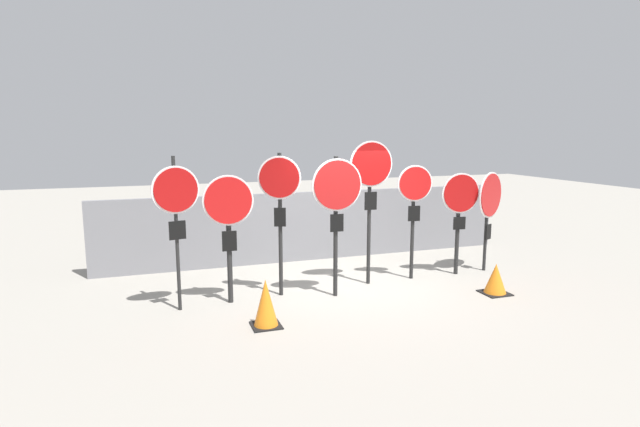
# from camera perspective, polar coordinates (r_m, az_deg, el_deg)

# --- Properties ---
(ground_plane) EXTENTS (40.00, 40.00, 0.00)m
(ground_plane) POSITION_cam_1_polar(r_m,az_deg,el_deg) (9.31, 3.48, -8.42)
(ground_plane) COLOR gray
(fence_back) EXTENTS (9.29, 0.12, 1.53)m
(fence_back) POSITION_cam_1_polar(r_m,az_deg,el_deg) (11.12, -0.79, -1.41)
(fence_back) COLOR slate
(fence_back) RESTS_ON ground
(stop_sign_0) EXTENTS (0.73, 0.21, 2.47)m
(stop_sign_0) POSITION_cam_1_polar(r_m,az_deg,el_deg) (8.03, -16.13, 1.22)
(stop_sign_0) COLOR black
(stop_sign_0) RESTS_ON ground
(stop_sign_1) EXTENTS (0.83, 0.16, 2.15)m
(stop_sign_1) POSITION_cam_1_polar(r_m,az_deg,el_deg) (8.24, -10.41, -0.23)
(stop_sign_1) COLOR black
(stop_sign_1) RESTS_ON ground
(stop_sign_2) EXTENTS (0.70, 0.27, 2.49)m
(stop_sign_2) POSITION_cam_1_polar(r_m,az_deg,el_deg) (8.47, -4.63, 2.16)
(stop_sign_2) COLOR black
(stop_sign_2) RESTS_ON ground
(stop_sign_3) EXTENTS (0.89, 0.13, 2.43)m
(stop_sign_3) POSITION_cam_1_polar(r_m,az_deg,el_deg) (8.41, 1.93, 1.80)
(stop_sign_3) COLOR black
(stop_sign_3) RESTS_ON ground
(stop_sign_4) EXTENTS (0.84, 0.13, 2.68)m
(stop_sign_4) POSITION_cam_1_polar(r_m,az_deg,el_deg) (9.14, 5.83, 3.83)
(stop_sign_4) COLOR black
(stop_sign_4) RESTS_ON ground
(stop_sign_5) EXTENTS (0.68, 0.17, 2.22)m
(stop_sign_5) POSITION_cam_1_polar(r_m,az_deg,el_deg) (9.64, 10.73, 1.74)
(stop_sign_5) COLOR black
(stop_sign_5) RESTS_ON ground
(stop_sign_6) EXTENTS (0.79, 0.17, 2.04)m
(stop_sign_6) POSITION_cam_1_polar(r_m,az_deg,el_deg) (10.18, 15.70, 1.01)
(stop_sign_6) COLOR black
(stop_sign_6) RESTS_ON ground
(stop_sign_7) EXTENTS (0.84, 0.45, 2.04)m
(stop_sign_7) POSITION_cam_1_polar(r_m,az_deg,el_deg) (10.63, 18.85, 1.36)
(stop_sign_7) COLOR black
(stop_sign_7) RESTS_ON ground
(traffic_cone_0) EXTENTS (0.46, 0.46, 0.54)m
(traffic_cone_0) POSITION_cam_1_polar(r_m,az_deg,el_deg) (9.40, 19.43, -7.07)
(traffic_cone_0) COLOR black
(traffic_cone_0) RESTS_ON ground
(traffic_cone_1) EXTENTS (0.43, 0.43, 0.71)m
(traffic_cone_1) POSITION_cam_1_polar(r_m,az_deg,el_deg) (7.46, -6.22, -10.16)
(traffic_cone_1) COLOR black
(traffic_cone_1) RESTS_ON ground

